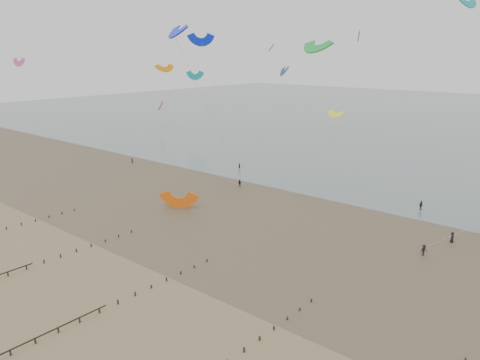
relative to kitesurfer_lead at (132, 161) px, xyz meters
name	(u,v)px	position (x,y,z in m)	size (l,w,h in m)	color
ground	(124,283)	(56.03, -44.34, -0.84)	(500.00, 500.00, 0.00)	brown
sea_and_shore	(257,212)	(51.95, -9.94, -0.83)	(500.00, 665.00, 0.03)	#475654
kitesurfer_lead	(132,161)	(0.00, 0.00, 0.00)	(0.61, 0.40, 1.68)	black
grounded_kite	(179,208)	(38.47, -17.88, -0.84)	(6.71, 3.51, 5.11)	#EA590E
kites_airborne	(393,91)	(53.95, 46.81, 19.10)	(251.50, 113.91, 40.33)	purple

